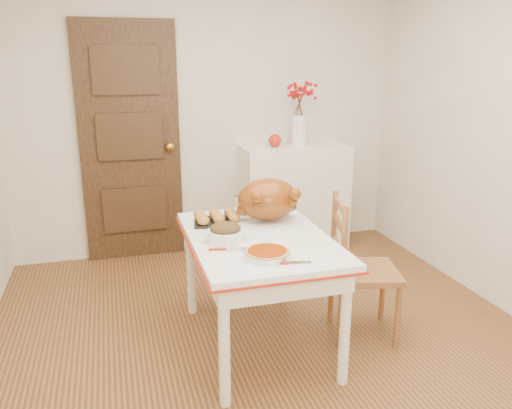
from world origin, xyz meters
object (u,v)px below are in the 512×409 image
object	(u,v)px
chair_oak	(365,268)
sideboard	(294,197)
turkey_platter	(268,202)
pumpkin_pie	(267,252)
kitchen_table	(258,291)

from	to	relation	value
chair_oak	sideboard	bearing A→B (deg)	10.03
turkey_platter	pumpkin_pie	distance (m)	0.59
sideboard	chair_oak	world-z (taller)	sideboard
sideboard	chair_oak	distance (m)	1.66
turkey_platter	pumpkin_pie	bearing A→B (deg)	-104.71
kitchen_table	pumpkin_pie	world-z (taller)	pumpkin_pie
turkey_platter	pumpkin_pie	size ratio (longest dim) A/B	1.83
sideboard	turkey_platter	distance (m)	1.57
pumpkin_pie	turkey_platter	bearing A→B (deg)	72.21
turkey_platter	sideboard	bearing A→B (deg)	66.29
sideboard	kitchen_table	distance (m)	1.77
chair_oak	turkey_platter	size ratio (longest dim) A/B	2.03
kitchen_table	pumpkin_pie	distance (m)	0.52
kitchen_table	chair_oak	distance (m)	0.69
sideboard	pumpkin_pie	distance (m)	2.11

